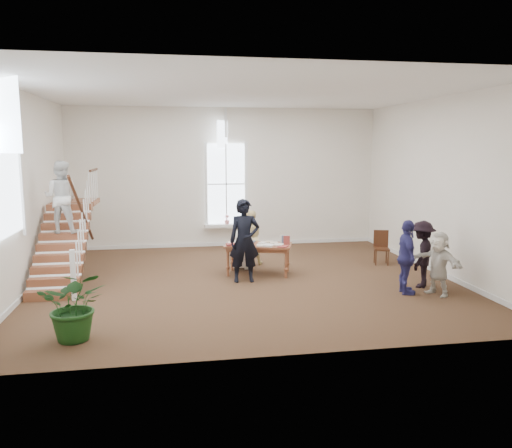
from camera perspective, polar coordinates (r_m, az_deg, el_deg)
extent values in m
plane|color=#402819|center=(12.31, -1.11, -6.48)|extent=(10.00, 10.00, 0.00)
plane|color=white|center=(16.37, -3.46, 5.30)|extent=(10.00, 0.00, 10.00)
plane|color=white|center=(7.52, 3.91, 1.20)|extent=(10.00, 0.00, 10.00)
plane|color=white|center=(12.23, -25.03, 3.32)|extent=(0.00, 9.00, 9.00)
plane|color=white|center=(13.58, 20.28, 4.06)|extent=(0.00, 9.00, 9.00)
plane|color=white|center=(11.94, -1.17, 14.84)|extent=(10.00, 10.00, 0.00)
cube|color=white|center=(16.36, -3.35, -0.17)|extent=(1.45, 0.28, 0.10)
plane|color=white|center=(16.32, -3.43, 4.58)|extent=(2.60, 0.00, 2.60)
plane|color=white|center=(16.29, -3.49, 10.21)|extent=(0.60, 0.60, 0.85)
plane|color=white|center=(10.75, -26.94, 4.42)|extent=(0.00, 2.40, 2.40)
cube|color=white|center=(16.62, -3.38, -2.27)|extent=(10.00, 0.04, 0.12)
imported|color=pink|center=(16.30, -3.34, 0.51)|extent=(0.17, 0.17, 0.30)
cube|color=brown|center=(11.68, -22.28, -7.48)|extent=(1.10, 0.30, 0.20)
cube|color=brown|center=(11.91, -22.03, -6.16)|extent=(1.10, 0.30, 0.20)
cube|color=brown|center=(12.15, -21.78, -4.89)|extent=(1.10, 0.30, 0.20)
cube|color=brown|center=(12.39, -21.55, -3.67)|extent=(1.10, 0.30, 0.20)
cube|color=brown|center=(12.64, -21.32, -2.49)|extent=(1.10, 0.30, 0.20)
cube|color=brown|center=(12.90, -21.10, -1.37)|extent=(1.10, 0.30, 0.20)
cube|color=brown|center=(13.15, -20.90, -0.28)|extent=(1.10, 0.30, 0.20)
cube|color=brown|center=(13.42, -20.70, 0.76)|extent=(1.10, 0.30, 0.20)
cube|color=brown|center=(13.69, -20.51, 1.76)|extent=(1.10, 0.30, 0.20)
cube|color=brown|center=(14.56, -19.86, 2.35)|extent=(1.10, 1.20, 0.12)
cube|color=white|center=(11.33, -20.15, -5.51)|extent=(0.10, 0.10, 1.10)
cylinder|color=#351F0E|center=(12.42, -19.28, 1.40)|extent=(0.07, 2.74, 1.86)
imported|color=silver|center=(12.77, -21.34, 2.89)|extent=(0.94, 0.79, 1.72)
cube|color=brown|center=(12.76, 0.26, -2.43)|extent=(1.84, 1.29, 0.05)
cube|color=brown|center=(12.78, 0.26, -2.76)|extent=(1.69, 1.14, 0.10)
cylinder|color=brown|center=(12.65, -3.24, -4.38)|extent=(0.07, 0.07, 0.73)
cylinder|color=brown|center=(12.47, 3.44, -4.58)|extent=(0.07, 0.07, 0.73)
cylinder|color=brown|center=(13.26, -2.74, -3.76)|extent=(0.07, 0.07, 0.73)
cylinder|color=brown|center=(13.09, 3.63, -3.94)|extent=(0.07, 0.07, 0.73)
cube|color=silver|center=(12.51, 0.66, -2.47)|extent=(0.24, 0.21, 0.03)
cube|color=beige|center=(12.74, 0.69, -2.29)|extent=(0.30, 0.34, 0.02)
cube|color=tan|center=(12.92, 1.30, -2.10)|extent=(0.31, 0.33, 0.03)
cube|color=silver|center=(12.73, 0.72, -2.22)|extent=(0.24, 0.25, 0.05)
cube|color=#4C5972|center=(12.68, -2.52, -2.31)|extent=(0.24, 0.30, 0.04)
cube|color=maroon|center=(12.59, -2.89, -2.36)|extent=(0.24, 0.21, 0.05)
cube|color=white|center=(12.72, -2.08, -2.27)|extent=(0.26, 0.30, 0.04)
cube|color=#BFB299|center=(12.76, 2.05, -2.20)|extent=(0.21, 0.22, 0.05)
cube|color=silver|center=(12.84, -2.58, -2.14)|extent=(0.29, 0.34, 0.05)
cube|color=beige|center=(13.00, -2.33, -2.01)|extent=(0.24, 0.29, 0.05)
cube|color=tan|center=(12.75, -2.74, -2.23)|extent=(0.23, 0.24, 0.05)
cube|color=silver|center=(12.59, 2.59, -2.39)|extent=(0.30, 0.30, 0.04)
cube|color=#4C5972|center=(12.97, -0.62, -2.06)|extent=(0.30, 0.34, 0.03)
cube|color=maroon|center=(12.42, 3.11, -2.57)|extent=(0.33, 0.35, 0.03)
cube|color=white|center=(12.49, 1.47, -2.46)|extent=(0.35, 0.36, 0.04)
cube|color=#BFB299|center=(12.69, -1.03, -2.29)|extent=(0.31, 0.34, 0.04)
imported|color=black|center=(12.02, -1.33, -1.93)|extent=(0.75, 0.50, 2.01)
imported|color=silver|center=(13.30, -1.67, -2.13)|extent=(0.73, 0.50, 1.45)
imported|color=#F5DD99|center=(13.82, -0.73, -1.56)|extent=(0.75, 0.60, 1.52)
imported|color=navy|center=(11.54, 16.84, -3.65)|extent=(0.58, 1.03, 1.66)
imported|color=black|center=(12.22, 18.42, -3.29)|extent=(1.08, 1.15, 1.56)
imported|color=silver|center=(11.70, 20.14, -4.25)|extent=(0.91, 1.37, 1.42)
imported|color=#153B12|center=(9.03, -19.95, -8.70)|extent=(1.11, 0.96, 1.22)
cube|color=#351F0E|center=(14.33, 14.15, -2.78)|extent=(0.50, 0.50, 0.05)
cube|color=#351F0E|center=(14.46, 14.09, -1.62)|extent=(0.40, 0.15, 0.48)
cylinder|color=#351F0E|center=(14.20, 13.55, -3.78)|extent=(0.04, 0.04, 0.43)
cylinder|color=#351F0E|center=(14.24, 14.86, -3.79)|extent=(0.04, 0.04, 0.43)
cylinder|color=#351F0E|center=(14.51, 13.38, -3.50)|extent=(0.04, 0.04, 0.43)
cylinder|color=#351F0E|center=(14.56, 14.67, -3.51)|extent=(0.04, 0.04, 0.43)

